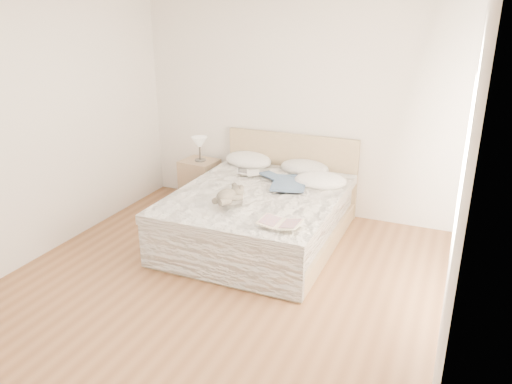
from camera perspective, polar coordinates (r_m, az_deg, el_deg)
floor at (r=4.76m, az=-5.04°, el=-11.14°), size 4.00×4.50×0.00m
wall_back at (r=6.23m, az=4.42°, el=9.90°), size 4.00×0.02×2.70m
wall_left at (r=5.44m, az=-24.60°, el=6.54°), size 0.02×4.50×2.70m
wall_right at (r=3.73m, az=22.53°, el=1.07°), size 0.02×4.50×2.70m
window at (r=3.99m, az=22.70°, el=3.76°), size 0.02×1.30×1.10m
bed at (r=5.58m, az=0.59°, el=-2.55°), size 1.72×2.14×1.00m
nightstand at (r=6.78m, az=-6.42°, el=1.34°), size 0.49×0.44×0.56m
table_lamp at (r=6.61m, az=-6.46°, el=5.49°), size 0.24×0.24×0.32m
pillow_left at (r=6.40m, az=-0.87°, el=3.68°), size 0.73×0.59×0.19m
pillow_middle at (r=6.11m, az=5.59°, el=2.77°), size 0.67×0.51×0.18m
pillow_right at (r=5.68m, az=7.36°, el=1.30°), size 0.65×0.50×0.18m
blouse at (r=5.59m, az=3.82°, el=1.02°), size 0.71×0.74×0.02m
photo_book at (r=5.93m, az=-0.94°, el=2.21°), size 0.34×0.30×0.02m
childrens_book at (r=4.56m, az=2.77°, el=-3.61°), size 0.40×0.27×0.03m
teddy_bear at (r=5.01m, az=-3.41°, el=-1.10°), size 0.30×0.36×0.17m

